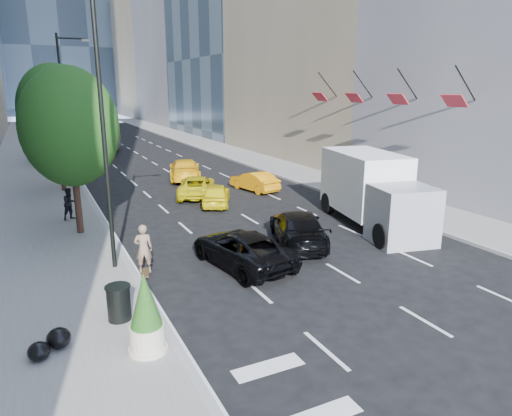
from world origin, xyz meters
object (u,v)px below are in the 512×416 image
black_sedan_mercedes (298,228)px  box_truck (373,190)px  city_bus (95,141)px  planter_shrub (146,314)px  skateboarder (144,252)px  trash_can (119,303)px  black_sedan_lincoln (242,249)px

black_sedan_mercedes → box_truck: 4.92m
city_bus → box_truck: 31.03m
black_sedan_mercedes → planter_shrub: bearing=58.2°
skateboarder → trash_can: (-1.46, -3.21, -0.26)m
city_bus → planter_shrub: size_ratio=5.57×
black_sedan_lincoln → box_truck: 8.26m
black_sedan_mercedes → city_bus: 30.78m
skateboarder → city_bus: 31.08m
black_sedan_lincoln → skateboarder: bearing=-19.6°
black_sedan_lincoln → box_truck: bearing=-175.1°
skateboarder → box_truck: box_truck is taller
city_bus → planter_shrub: bearing=-76.1°
trash_can → black_sedan_mercedes: bearing=24.3°
trash_can → skateboarder: bearing=65.6°
planter_shrub → skateboarder: bearing=78.0°
skateboarder → trash_can: bearing=78.8°
black_sedan_lincoln → planter_shrub: bearing=34.7°
box_truck → trash_can: size_ratio=7.76×
skateboarder → box_truck: 11.65m
city_bus → planter_shrub: 36.34m
city_bus → trash_can: (-3.86, -34.18, -1.01)m
box_truck → planter_shrub: 14.24m
black_sedan_mercedes → box_truck: box_truck is taller
black_sedan_mercedes → city_bus: size_ratio=0.43×
box_truck → trash_can: box_truck is taller
skateboarder → trash_can: size_ratio=1.82×
skateboarder → black_sedan_lincoln: skateboarder is taller
box_truck → city_bus: bearing=119.4°
black_sedan_lincoln → planter_shrub: size_ratio=2.29×
black_sedan_lincoln → city_bus: size_ratio=0.41×
black_sedan_mercedes → box_truck: size_ratio=0.66×
skateboarder → trash_can: 3.53m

